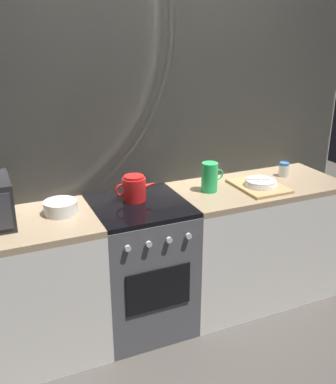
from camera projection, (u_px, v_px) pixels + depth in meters
ground_plane at (142, 322)px, 3.13m from camera, size 8.00×8.00×0.00m
back_wall at (122, 146)px, 2.98m from camera, size 3.60×0.05×2.40m
stove_unit at (141, 266)px, 2.97m from camera, size 0.60×0.63×0.90m
counter_right at (254, 241)px, 3.31m from camera, size 1.20×0.60×0.90m
kettle at (134, 188)px, 2.84m from camera, size 0.28×0.15×0.17m
mixing_bowl at (61, 207)px, 2.65m from camera, size 0.20×0.20×0.08m
pitcher at (210, 177)px, 2.99m from camera, size 0.16×0.11×0.20m
dish_pile at (260, 185)px, 3.07m from camera, size 0.30×0.40×0.07m
spice_jar at (284, 170)px, 3.30m from camera, size 0.08×0.08×0.10m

